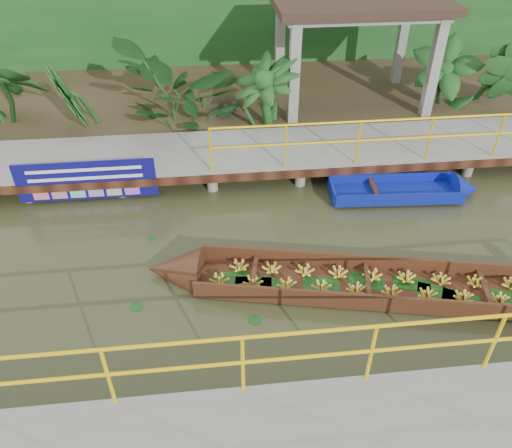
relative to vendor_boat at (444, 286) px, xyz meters
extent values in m
plane|color=#2E3118|center=(-2.79, 1.09, -0.21)|extent=(80.00, 80.00, 0.00)
cube|color=#2F2317|center=(-2.79, 8.59, 0.02)|extent=(30.00, 8.00, 0.45)
cube|color=gray|center=(-2.79, 4.59, 0.29)|extent=(16.00, 2.00, 0.15)
cube|color=black|center=(-2.79, 3.59, 0.21)|extent=(16.00, 0.12, 0.18)
cylinder|color=yellow|center=(-0.04, 3.64, 1.37)|extent=(7.50, 0.05, 0.05)
cylinder|color=yellow|center=(-0.04, 3.64, 0.92)|extent=(7.50, 0.05, 0.05)
cylinder|color=yellow|center=(-0.04, 3.64, 0.87)|extent=(0.05, 0.05, 1.00)
cylinder|color=gray|center=(-8.79, 5.39, 0.01)|extent=(0.24, 0.24, 0.55)
cylinder|color=gray|center=(-6.79, 3.79, 0.01)|extent=(0.24, 0.24, 0.55)
cylinder|color=gray|center=(-6.79, 5.39, 0.01)|extent=(0.24, 0.24, 0.55)
cylinder|color=gray|center=(-4.79, 3.79, 0.01)|extent=(0.24, 0.24, 0.55)
cylinder|color=gray|center=(-4.79, 5.39, 0.01)|extent=(0.24, 0.24, 0.55)
cylinder|color=gray|center=(-2.79, 3.79, 0.01)|extent=(0.24, 0.24, 0.55)
cylinder|color=gray|center=(-2.79, 5.39, 0.01)|extent=(0.24, 0.24, 0.55)
cylinder|color=gray|center=(-0.79, 3.79, 0.01)|extent=(0.24, 0.24, 0.55)
cylinder|color=gray|center=(-0.79, 5.39, 0.01)|extent=(0.24, 0.24, 0.55)
cylinder|color=gray|center=(1.21, 3.79, 0.01)|extent=(0.24, 0.24, 0.55)
cylinder|color=gray|center=(1.21, 5.39, 0.01)|extent=(0.24, 0.24, 0.55)
cylinder|color=gray|center=(3.21, 3.79, 0.01)|extent=(0.24, 0.24, 0.55)
cylinder|color=gray|center=(3.21, 5.39, 0.01)|extent=(0.24, 0.24, 0.55)
cylinder|color=gray|center=(-2.79, 3.79, 0.01)|extent=(0.24, 0.24, 0.55)
cylinder|color=yellow|center=(-1.79, -1.96, 1.44)|extent=(10.00, 0.05, 0.05)
cylinder|color=yellow|center=(-1.79, -1.96, 0.99)|extent=(10.00, 0.05, 0.05)
cylinder|color=yellow|center=(-1.79, -1.96, 0.94)|extent=(0.05, 0.05, 1.00)
cube|color=gray|center=(-1.59, 6.19, 1.39)|extent=(0.25, 0.25, 2.80)
cube|color=gray|center=(2.01, 6.19, 1.39)|extent=(0.25, 0.25, 2.80)
cube|color=gray|center=(-1.59, 8.59, 1.39)|extent=(0.25, 0.25, 2.80)
cube|color=gray|center=(2.01, 8.59, 1.39)|extent=(0.25, 0.25, 2.80)
cube|color=gray|center=(0.21, 7.39, 2.69)|extent=(4.00, 2.60, 0.12)
cube|color=#34231A|center=(0.21, 7.39, 2.89)|extent=(4.40, 3.00, 0.20)
cube|color=#144117|center=(-2.79, 11.09, 1.79)|extent=(30.00, 0.80, 4.00)
cube|color=#3C1E10|center=(-0.29, 0.06, -0.15)|extent=(7.90, 2.60, 0.06)
cube|color=#3C1E10|center=(-0.18, 0.54, -0.01)|extent=(7.71, 1.69, 0.33)
cube|color=#3C1E10|center=(-0.39, -0.42, -0.01)|extent=(7.71, 1.69, 0.33)
cone|color=#3C1E10|center=(-4.57, 0.97, -0.07)|extent=(1.16, 1.13, 0.94)
cube|color=#0C198E|center=(0.19, 3.05, -0.11)|extent=(2.83, 1.00, 0.09)
cube|color=#0C198E|center=(0.21, 3.47, 0.00)|extent=(2.78, 0.23, 0.28)
cube|color=#0C198E|center=(0.16, 2.63, 0.00)|extent=(2.78, 0.23, 0.28)
cube|color=#0C198E|center=(-1.20, 3.14, 0.00)|extent=(0.11, 0.84, 0.28)
cone|color=#0C198E|center=(1.76, 2.96, -0.06)|extent=(0.60, 0.81, 0.78)
cube|color=black|center=(-0.28, 3.08, 0.03)|extent=(0.14, 0.84, 0.05)
cube|color=#0E0B5F|center=(-6.44, 3.57, 0.34)|extent=(2.92, 0.03, 0.91)
cube|color=white|center=(-6.44, 3.55, 0.61)|extent=(2.37, 0.01, 0.07)
cube|color=white|center=(-6.44, 3.55, 0.41)|extent=(2.37, 0.01, 0.07)
imported|color=#144117|center=(-6.82, 6.39, 1.13)|extent=(1.42, 1.42, 1.77)
imported|color=#144117|center=(-4.32, 6.39, 1.13)|extent=(1.42, 1.42, 1.77)
imported|color=#144117|center=(-2.32, 6.39, 1.13)|extent=(1.42, 1.42, 1.77)
imported|color=#144117|center=(2.68, 6.39, 1.13)|extent=(1.42, 1.42, 1.77)
imported|color=#144117|center=(4.18, 6.39, 1.13)|extent=(1.42, 1.42, 1.77)
camera|label=1|loc=(-3.84, -5.76, 5.93)|focal=35.00mm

